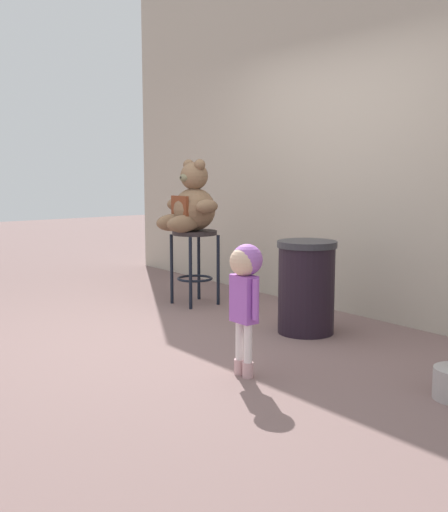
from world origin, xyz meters
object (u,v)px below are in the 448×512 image
object	(u,v)px
bar_stool_with_teddy	(195,251)
trash_bin	(306,287)
teddy_bear	(192,204)
child_walking	(245,281)

from	to	relation	value
bar_stool_with_teddy	trash_bin	xyz separation A→B (m)	(1.43, 0.09, -0.15)
teddy_bear	trash_bin	world-z (taller)	teddy_bear
trash_bin	teddy_bear	bearing A→B (deg)	-175.23
child_walking	trash_bin	xyz separation A→B (m)	(-0.51, 1.06, -0.24)
bar_stool_with_teddy	trash_bin	world-z (taller)	trash_bin
bar_stool_with_teddy	child_walking	world-z (taller)	child_walking
child_walking	teddy_bear	bearing A→B (deg)	-92.09
teddy_bear	trash_bin	size ratio (longest dim) A/B	0.92
bar_stool_with_teddy	child_walking	bearing A→B (deg)	-26.60
bar_stool_with_teddy	teddy_bear	bearing A→B (deg)	-90.00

